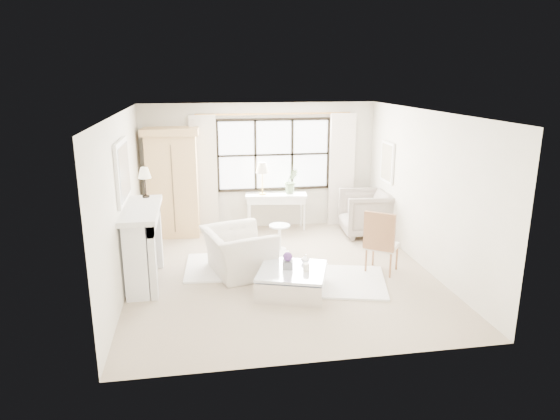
# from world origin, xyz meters

# --- Properties ---
(floor) EXTENTS (5.50, 5.50, 0.00)m
(floor) POSITION_xyz_m (0.00, 0.00, 0.00)
(floor) COLOR tan
(floor) RESTS_ON ground
(ceiling) EXTENTS (5.50, 5.50, 0.00)m
(ceiling) POSITION_xyz_m (0.00, 0.00, 2.70)
(ceiling) COLOR white
(ceiling) RESTS_ON ground
(wall_back) EXTENTS (5.00, 0.00, 5.00)m
(wall_back) POSITION_xyz_m (0.00, 2.75, 1.35)
(wall_back) COLOR beige
(wall_back) RESTS_ON ground
(wall_front) EXTENTS (5.00, 0.00, 5.00)m
(wall_front) POSITION_xyz_m (0.00, -2.75, 1.35)
(wall_front) COLOR white
(wall_front) RESTS_ON ground
(wall_left) EXTENTS (0.00, 5.50, 5.50)m
(wall_left) POSITION_xyz_m (-2.50, 0.00, 1.35)
(wall_left) COLOR silver
(wall_left) RESTS_ON ground
(wall_right) EXTENTS (0.00, 5.50, 5.50)m
(wall_right) POSITION_xyz_m (2.50, 0.00, 1.35)
(wall_right) COLOR silver
(wall_right) RESTS_ON ground
(window_pane) EXTENTS (2.40, 0.02, 1.50)m
(window_pane) POSITION_xyz_m (0.30, 2.73, 1.60)
(window_pane) COLOR white
(window_pane) RESTS_ON wall_back
(window_frame) EXTENTS (2.50, 0.04, 1.50)m
(window_frame) POSITION_xyz_m (0.30, 2.72, 1.60)
(window_frame) COLOR black
(window_frame) RESTS_ON wall_back
(curtain_rod) EXTENTS (3.30, 0.04, 0.04)m
(curtain_rod) POSITION_xyz_m (0.30, 2.67, 2.47)
(curtain_rod) COLOR #BB8440
(curtain_rod) RESTS_ON wall_back
(curtain_left) EXTENTS (0.55, 0.10, 2.47)m
(curtain_left) POSITION_xyz_m (-1.20, 2.65, 1.24)
(curtain_left) COLOR beige
(curtain_left) RESTS_ON ground
(curtain_right) EXTENTS (0.55, 0.10, 2.47)m
(curtain_right) POSITION_xyz_m (1.80, 2.65, 1.24)
(curtain_right) COLOR white
(curtain_right) RESTS_ON ground
(fireplace) EXTENTS (0.58, 1.66, 1.26)m
(fireplace) POSITION_xyz_m (-2.27, 0.00, 0.65)
(fireplace) COLOR silver
(fireplace) RESTS_ON ground
(mirror_frame) EXTENTS (0.05, 1.15, 0.95)m
(mirror_frame) POSITION_xyz_m (-2.47, 0.00, 1.84)
(mirror_frame) COLOR white
(mirror_frame) RESTS_ON wall_left
(mirror_glass) EXTENTS (0.02, 1.00, 0.80)m
(mirror_glass) POSITION_xyz_m (-2.44, 0.00, 1.84)
(mirror_glass) COLOR silver
(mirror_glass) RESTS_ON wall_left
(art_frame) EXTENTS (0.04, 0.62, 0.82)m
(art_frame) POSITION_xyz_m (2.47, 1.70, 1.55)
(art_frame) COLOR white
(art_frame) RESTS_ON wall_right
(art_canvas) EXTENTS (0.01, 0.52, 0.72)m
(art_canvas) POSITION_xyz_m (2.45, 1.70, 1.55)
(art_canvas) COLOR #B6AB8D
(art_canvas) RESTS_ON wall_right
(mantel_lamp) EXTENTS (0.22, 0.22, 0.51)m
(mantel_lamp) POSITION_xyz_m (-2.21, 0.67, 1.65)
(mantel_lamp) COLOR black
(mantel_lamp) RESTS_ON fireplace
(armoire) EXTENTS (1.16, 0.77, 2.24)m
(armoire) POSITION_xyz_m (-1.84, 2.44, 1.14)
(armoire) COLOR tan
(armoire) RESTS_ON floor
(console_table) EXTENTS (1.35, 0.61, 0.80)m
(console_table) POSITION_xyz_m (0.30, 2.45, 0.40)
(console_table) COLOR white
(console_table) RESTS_ON floor
(console_lamp) EXTENTS (0.28, 0.28, 0.69)m
(console_lamp) POSITION_xyz_m (0.01, 2.43, 1.36)
(console_lamp) COLOR gold
(console_lamp) RESTS_ON console_table
(orchid_plant) EXTENTS (0.30, 0.24, 0.54)m
(orchid_plant) POSITION_xyz_m (0.63, 2.44, 1.07)
(orchid_plant) COLOR #5D774F
(orchid_plant) RESTS_ON console_table
(side_table) EXTENTS (0.40, 0.40, 0.51)m
(side_table) POSITION_xyz_m (0.16, 1.14, 0.33)
(side_table) COLOR white
(side_table) RESTS_ON floor
(rug_left) EXTENTS (1.96, 1.45, 0.03)m
(rug_left) POSITION_xyz_m (-0.67, 0.40, 0.02)
(rug_left) COLOR white
(rug_left) RESTS_ON floor
(rug_right) EXTENTS (2.07, 1.75, 0.03)m
(rug_right) POSITION_xyz_m (0.71, -0.49, 0.02)
(rug_right) COLOR white
(rug_right) RESTS_ON floor
(club_armchair) EXTENTS (1.29, 1.40, 0.77)m
(club_armchair) POSITION_xyz_m (-0.72, 0.13, 0.38)
(club_armchair) COLOR silver
(club_armchair) RESTS_ON floor
(wingback_chair) EXTENTS (1.11, 1.08, 0.94)m
(wingback_chair) POSITION_xyz_m (2.11, 1.80, 0.47)
(wingback_chair) COLOR gray
(wingback_chair) RESTS_ON floor
(french_chair) EXTENTS (0.68, 0.68, 1.08)m
(french_chair) POSITION_xyz_m (1.69, -0.22, 0.31)
(french_chair) COLOR #9F6A42
(french_chair) RESTS_ON floor
(coffee_table) EXTENTS (1.27, 1.27, 0.38)m
(coffee_table) POSITION_xyz_m (0.03, -0.79, 0.18)
(coffee_table) COLOR white
(coffee_table) RESTS_ON floor
(planter_box) EXTENTS (0.19, 0.19, 0.12)m
(planter_box) POSITION_xyz_m (-0.03, -0.73, 0.44)
(planter_box) COLOR slate
(planter_box) RESTS_ON coffee_table
(planter_flowers) EXTENTS (0.15, 0.15, 0.15)m
(planter_flowers) POSITION_xyz_m (-0.03, -0.73, 0.57)
(planter_flowers) COLOR #583078
(planter_flowers) RESTS_ON planter_box
(pillar_candle) EXTENTS (0.10, 0.10, 0.12)m
(pillar_candle) POSITION_xyz_m (0.23, -0.88, 0.44)
(pillar_candle) COLOR white
(pillar_candle) RESTS_ON coffee_table
(coffee_vase) EXTENTS (0.14, 0.14, 0.14)m
(coffee_vase) POSITION_xyz_m (0.29, -0.55, 0.45)
(coffee_vase) COLOR silver
(coffee_vase) RESTS_ON coffee_table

